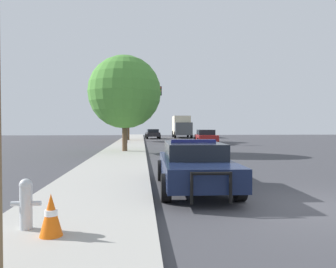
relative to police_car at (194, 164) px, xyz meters
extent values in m
plane|color=#3D3D42|center=(2.33, -2.43, -0.74)|extent=(110.00, 110.00, 0.00)
cube|color=#A3A099|center=(-2.77, -2.43, -0.67)|extent=(3.00, 110.00, 0.13)
cube|color=#141E3D|center=(0.00, -0.06, -0.11)|extent=(1.98, 5.00, 0.56)
cube|color=black|center=(0.00, 0.19, 0.39)|extent=(1.66, 2.61, 0.45)
cylinder|color=black|center=(0.87, -1.62, -0.39)|extent=(0.26, 0.70, 0.69)
cylinder|color=black|center=(-0.95, -1.57, -0.39)|extent=(0.26, 0.70, 0.69)
cylinder|color=black|center=(0.94, 1.46, -0.39)|extent=(0.26, 0.70, 0.69)
cylinder|color=black|center=(-0.88, 1.50, -0.39)|extent=(0.26, 0.70, 0.69)
cylinder|color=black|center=(0.36, -2.67, -0.20)|extent=(0.07, 0.07, 0.69)
cylinder|color=black|center=(-0.48, -2.65, -0.20)|extent=(0.07, 0.07, 0.69)
cylinder|color=black|center=(-0.06, -2.66, 0.11)|extent=(0.88, 0.09, 0.07)
cube|color=navy|center=(0.00, 0.19, 0.66)|extent=(1.34, 0.23, 0.09)
cube|color=navy|center=(0.93, -0.08, -0.08)|extent=(0.09, 3.57, 0.16)
cylinder|color=#B7BCC1|center=(-3.47, -3.87, -0.25)|extent=(0.20, 0.20, 0.72)
sphere|color=#B7BCC1|center=(-3.47, -3.87, 0.14)|extent=(0.21, 0.21, 0.21)
cylinder|color=#B7BCC1|center=(-3.65, -3.87, -0.18)|extent=(0.14, 0.08, 0.08)
cylinder|color=#B7BCC1|center=(-3.30, -3.87, -0.18)|extent=(0.14, 0.08, 0.08)
cylinder|color=#424247|center=(-3.02, 23.14, 2.27)|extent=(0.16, 0.16, 5.76)
cylinder|color=#424247|center=(-1.36, 23.14, 5.00)|extent=(3.33, 0.11, 0.11)
cube|color=black|center=(0.31, 23.14, 4.55)|extent=(0.30, 0.24, 0.90)
sphere|color=red|center=(0.31, 23.01, 4.85)|extent=(0.20, 0.20, 0.20)
sphere|color=orange|center=(0.31, 23.01, 4.55)|extent=(0.20, 0.20, 0.20)
sphere|color=green|center=(0.31, 23.01, 4.25)|extent=(0.20, 0.20, 0.20)
cube|color=black|center=(-0.02, 35.88, -0.12)|extent=(1.94, 3.99, 0.54)
cube|color=black|center=(-0.01, 35.68, 0.37)|extent=(1.59, 2.11, 0.44)
cylinder|color=black|center=(-0.94, 37.04, -0.39)|extent=(0.28, 0.70, 0.68)
cylinder|color=black|center=(0.75, 37.13, -0.39)|extent=(0.28, 0.70, 0.68)
cylinder|color=black|center=(-0.80, 34.62, -0.39)|extent=(0.28, 0.70, 0.68)
cylinder|color=black|center=(0.89, 34.72, -0.39)|extent=(0.28, 0.70, 0.68)
cube|color=maroon|center=(4.84, 22.59, -0.10)|extent=(2.09, 4.46, 0.58)
cube|color=black|center=(4.85, 22.81, 0.44)|extent=(1.71, 2.36, 0.50)
cylinder|color=black|center=(5.66, 21.18, -0.39)|extent=(0.28, 0.70, 0.69)
cylinder|color=black|center=(3.86, 21.29, -0.39)|extent=(0.28, 0.70, 0.69)
cylinder|color=black|center=(5.82, 23.89, -0.39)|extent=(0.28, 0.70, 0.69)
cylinder|color=black|center=(4.02, 23.99, -0.39)|extent=(0.28, 0.70, 0.69)
cube|color=#474C51|center=(4.38, 36.64, 0.63)|extent=(2.48, 2.29, 1.78)
cube|color=beige|center=(4.51, 40.58, 1.14)|extent=(2.60, 5.75, 2.79)
cylinder|color=black|center=(5.56, 36.82, -0.26)|extent=(0.31, 0.96, 0.95)
cylinder|color=black|center=(3.21, 36.90, -0.26)|extent=(0.31, 0.96, 0.95)
cylinder|color=black|center=(5.73, 41.60, -0.26)|extent=(0.31, 0.96, 0.95)
cylinder|color=black|center=(3.37, 41.68, -0.26)|extent=(0.31, 0.96, 0.95)
cylinder|color=#4C3823|center=(-3.20, 29.10, 1.07)|extent=(0.46, 0.46, 3.35)
sphere|color=#B77F28|center=(-3.20, 29.10, 4.26)|extent=(5.51, 5.51, 5.51)
cylinder|color=brown|center=(-2.68, 12.78, 0.71)|extent=(0.34, 0.34, 2.63)
sphere|color=#4C8E38|center=(-2.68, 12.78, 3.37)|extent=(4.91, 4.91, 4.91)
cone|color=orange|center=(-2.96, -4.26, -0.27)|extent=(0.36, 0.36, 0.67)
cylinder|color=white|center=(-2.96, -4.26, -0.24)|extent=(0.20, 0.20, 0.09)
camera|label=1|loc=(-1.54, -9.49, 1.14)|focal=35.00mm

